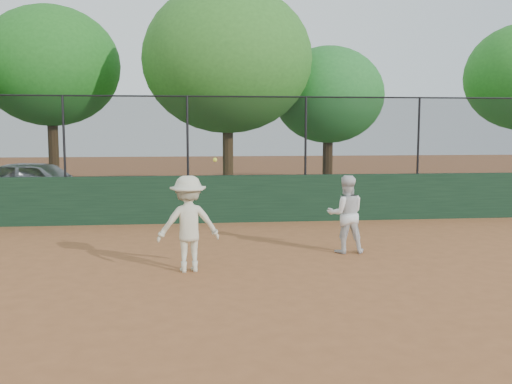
{
  "coord_description": "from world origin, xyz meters",
  "views": [
    {
      "loc": [
        -0.38,
        -8.39,
        2.4
      ],
      "look_at": [
        0.8,
        2.2,
        1.2
      ],
      "focal_mm": 40.0,
      "sensor_mm": 36.0,
      "label": 1
    }
  ],
  "objects": [
    {
      "name": "ground",
      "position": [
        0.0,
        0.0,
        0.0
      ],
      "size": [
        80.0,
        80.0,
        0.0
      ],
      "primitive_type": "plane",
      "color": "#995931",
      "rests_on": "ground"
    },
    {
      "name": "back_wall",
      "position": [
        0.0,
        6.0,
        0.6
      ],
      "size": [
        26.0,
        0.2,
        1.2
      ],
      "primitive_type": "cube",
      "color": "#17321E",
      "rests_on": "ground"
    },
    {
      "name": "grass_strip",
      "position": [
        0.0,
        12.0,
        0.0
      ],
      "size": [
        36.0,
        12.0,
        0.01
      ],
      "primitive_type": "cube",
      "color": "#335A1C",
      "rests_on": "ground"
    },
    {
      "name": "parked_car",
      "position": [
        -5.15,
        9.95,
        0.7
      ],
      "size": [
        4.39,
        2.55,
        1.4
      ],
      "primitive_type": "imported",
      "rotation": [
        0.0,
        0.0,
        1.34
      ],
      "color": "#A8ACB1",
      "rests_on": "ground"
    },
    {
      "name": "player_second",
      "position": [
        2.54,
        2.19,
        0.75
      ],
      "size": [
        0.76,
        0.61,
        1.5
      ],
      "primitive_type": "imported",
      "rotation": [
        0.0,
        0.0,
        3.08
      ],
      "color": "silver",
      "rests_on": "ground"
    },
    {
      "name": "player_main",
      "position": [
        -0.46,
        1.08,
        0.81
      ],
      "size": [
        1.11,
        0.72,
        1.92
      ],
      "color": "beige",
      "rests_on": "ground"
    },
    {
      "name": "fence_assembly",
      "position": [
        -0.03,
        6.0,
        2.24
      ],
      "size": [
        26.0,
        0.06,
        2.0
      ],
      "color": "black",
      "rests_on": "back_wall"
    },
    {
      "name": "tree_1",
      "position": [
        -5.29,
        12.56,
        4.54
      ],
      "size": [
        4.84,
        4.4,
        6.64
      ],
      "color": "#412B16",
      "rests_on": "ground"
    },
    {
      "name": "tree_2",
      "position": [
        0.79,
        10.52,
        4.61
      ],
      "size": [
        5.55,
        5.04,
        7.01
      ],
      "color": "#4D341B",
      "rests_on": "ground"
    },
    {
      "name": "tree_3",
      "position": [
        4.48,
        11.82,
        3.56
      ],
      "size": [
        3.98,
        3.62,
        5.29
      ],
      "color": "#3A2413",
      "rests_on": "ground"
    }
  ]
}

